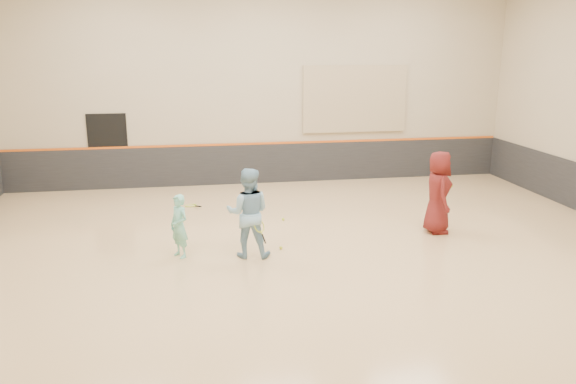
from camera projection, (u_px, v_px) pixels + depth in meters
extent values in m
cube|color=tan|center=(301.00, 255.00, 11.49)|extent=(15.00, 12.00, 0.20)
cube|color=#C0AE8C|center=(263.00, 83.00, 16.44)|extent=(15.00, 0.02, 6.00)
cube|color=#C0AE8C|center=(432.00, 169.00, 4.97)|extent=(15.00, 0.02, 6.00)
cube|color=#232326|center=(264.00, 164.00, 17.00)|extent=(14.90, 0.04, 1.20)
cube|color=#D85914|center=(264.00, 143.00, 16.84)|extent=(14.90, 0.03, 0.06)
cube|color=tan|center=(355.00, 99.00, 16.96)|extent=(3.20, 0.08, 2.00)
cube|color=black|center=(109.00, 152.00, 16.15)|extent=(1.10, 0.05, 2.20)
imported|color=#7BD6BE|center=(179.00, 226.00, 11.00)|extent=(0.52, 0.55, 1.27)
imported|color=#85B3CE|center=(248.00, 213.00, 10.97)|extent=(0.98, 0.83, 1.79)
imported|color=#5E1716|center=(438.00, 192.00, 12.42)|extent=(0.71, 0.97, 1.84)
sphere|color=gold|center=(281.00, 248.00, 11.54)|extent=(0.07, 0.07, 0.07)
sphere|color=#ACC82E|center=(451.00, 186.00, 12.25)|extent=(0.07, 0.07, 0.07)
sphere|color=#CDED37|center=(283.00, 219.00, 13.44)|extent=(0.07, 0.07, 0.07)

